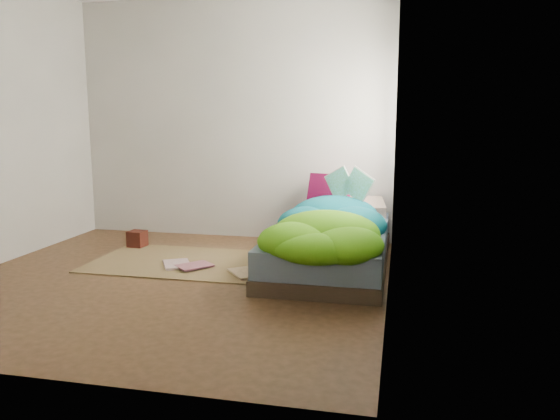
# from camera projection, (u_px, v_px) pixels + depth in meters

# --- Properties ---
(ground) EXTENTS (3.50, 3.50, 0.00)m
(ground) POSITION_uv_depth(u_px,v_px,m) (172.00, 280.00, 4.50)
(ground) COLOR #3F2C18
(ground) RESTS_ON ground
(room_walls) EXTENTS (3.54, 3.54, 2.62)m
(room_walls) POSITION_uv_depth(u_px,v_px,m) (167.00, 79.00, 4.23)
(room_walls) COLOR #B5B2AC
(room_walls) RESTS_ON ground
(bed) EXTENTS (1.00, 2.00, 0.34)m
(bed) POSITION_uv_depth(u_px,v_px,m) (330.00, 248.00, 4.91)
(bed) COLOR #382F1E
(bed) RESTS_ON ground
(duvet) EXTENTS (0.96, 1.84, 0.34)m
(duvet) POSITION_uv_depth(u_px,v_px,m) (327.00, 215.00, 4.64)
(duvet) COLOR navy
(duvet) RESTS_ON bed
(rug) EXTENTS (1.60, 1.10, 0.01)m
(rug) POSITION_uv_depth(u_px,v_px,m) (181.00, 262.00, 5.06)
(rug) COLOR brown
(rug) RESTS_ON ground
(pillow_floral) EXTENTS (0.68, 0.48, 0.14)m
(pillow_floral) POSITION_uv_depth(u_px,v_px,m) (353.00, 208.00, 5.60)
(pillow_floral) COLOR beige
(pillow_floral) RESTS_ON bed
(pillow_magenta) EXTENTS (0.43, 0.24, 0.42)m
(pillow_magenta) POSITION_uv_depth(u_px,v_px,m) (329.00, 195.00, 5.54)
(pillow_magenta) COLOR #440426
(pillow_magenta) RESTS_ON bed
(open_book) EXTENTS (0.42, 0.24, 0.25)m
(open_book) POSITION_uv_depth(u_px,v_px,m) (349.00, 174.00, 5.12)
(open_book) COLOR #2C8832
(open_book) RESTS_ON duvet
(wooden_box) EXTENTS (0.17, 0.17, 0.16)m
(wooden_box) POSITION_uv_depth(u_px,v_px,m) (137.00, 239.00, 5.62)
(wooden_box) COLOR #36150C
(wooden_box) RESTS_ON rug
(floor_book_a) EXTENTS (0.35, 0.38, 0.02)m
(floor_book_a) POSITION_uv_depth(u_px,v_px,m) (164.00, 265.00, 4.87)
(floor_book_a) COLOR silver
(floor_book_a) RESTS_ON rug
(floor_book_b) EXTENTS (0.36, 0.37, 0.03)m
(floor_book_b) POSITION_uv_depth(u_px,v_px,m) (189.00, 264.00, 4.92)
(floor_book_b) COLOR #B46880
(floor_book_b) RESTS_ON rug
(floor_book_c) EXTENTS (0.39, 0.40, 0.02)m
(floor_book_c) POSITION_uv_depth(u_px,v_px,m) (234.00, 275.00, 4.57)
(floor_book_c) COLOR tan
(floor_book_c) RESTS_ON rug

